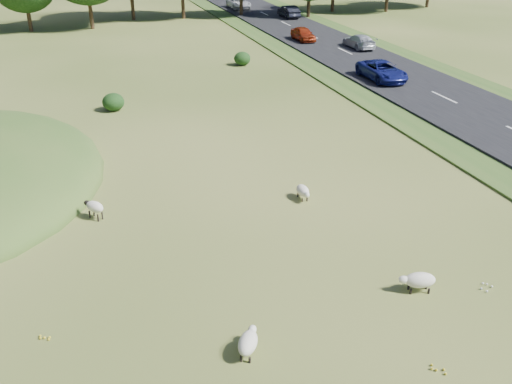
% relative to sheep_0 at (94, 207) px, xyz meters
% --- Properties ---
extents(ground, '(160.00, 160.00, 0.00)m').
position_rel_sheep_0_xyz_m(ground, '(4.85, 14.38, -0.57)').
color(ground, '#385119').
rests_on(ground, ground).
extents(road, '(8.00, 150.00, 0.25)m').
position_rel_sheep_0_xyz_m(road, '(24.85, 24.38, -0.45)').
color(road, black).
rests_on(road, ground).
extents(shrubs, '(24.44, 11.15, 1.25)m').
position_rel_sheep_0_xyz_m(shrubs, '(1.94, 21.81, 0.04)').
color(shrubs, black).
rests_on(shrubs, ground).
extents(sheep_0, '(0.97, 1.11, 0.82)m').
position_rel_sheep_0_xyz_m(sheep_0, '(0.00, 0.00, 0.00)').
color(sheep_0, beige).
rests_on(sheep_0, ground).
extents(sheep_1, '(1.02, 1.29, 0.73)m').
position_rel_sheep_0_xyz_m(sheep_1, '(3.81, -10.24, -0.11)').
color(sheep_1, beige).
rests_on(sheep_1, ground).
extents(sheep_2, '(1.38, 0.84, 0.76)m').
position_rel_sheep_0_xyz_m(sheep_2, '(10.42, -9.03, -0.09)').
color(sheep_2, beige).
rests_on(sheep_2, ground).
extents(sheep_4, '(0.52, 1.17, 0.68)m').
position_rel_sheep_0_xyz_m(sheep_4, '(9.32, -1.07, -0.14)').
color(sheep_4, beige).
rests_on(sheep_4, ground).
extents(car_0, '(2.37, 5.14, 1.43)m').
position_rel_sheep_0_xyz_m(car_0, '(22.95, 16.03, 0.39)').
color(car_0, navy).
rests_on(car_0, road).
extents(car_1, '(1.56, 4.48, 1.48)m').
position_rel_sheep_0_xyz_m(car_1, '(26.75, 46.45, 0.42)').
color(car_1, black).
rests_on(car_1, road).
extents(car_2, '(1.82, 4.47, 1.30)m').
position_rel_sheep_0_xyz_m(car_2, '(26.75, 27.29, 0.33)').
color(car_2, '#B8BAC0').
rests_on(car_2, road).
extents(car_5, '(1.60, 3.97, 1.35)m').
position_rel_sheep_0_xyz_m(car_5, '(22.95, 32.30, 0.36)').
color(car_5, '#9C2C11').
rests_on(car_5, road).
extents(car_7, '(2.43, 5.26, 1.46)m').
position_rel_sheep_0_xyz_m(car_7, '(22.95, 55.84, 0.41)').
color(car_7, white).
rests_on(car_7, road).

